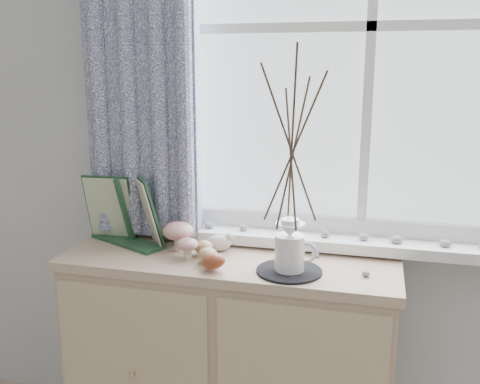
% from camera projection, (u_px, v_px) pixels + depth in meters
% --- Properties ---
extents(sideboard, '(1.20, 0.45, 0.85)m').
position_uv_depth(sideboard, '(230.00, 362.00, 2.02)').
color(sideboard, tan).
rests_on(sideboard, ground).
extents(botanical_book, '(0.41, 0.28, 0.27)m').
position_uv_depth(botanical_book, '(123.00, 211.00, 2.01)').
color(botanical_book, '#21452A').
rests_on(botanical_book, sideboard).
extents(toadstool_cluster, '(0.16, 0.17, 0.11)m').
position_uv_depth(toadstool_cluster, '(180.00, 235.00, 1.94)').
color(toadstool_cluster, beige).
rests_on(toadstool_cluster, sideboard).
extents(wooden_eggs, '(0.14, 0.18, 0.08)m').
position_uv_depth(wooden_eggs, '(208.00, 254.00, 1.85)').
color(wooden_eggs, tan).
rests_on(wooden_eggs, sideboard).
extents(songbird_figurine, '(0.14, 0.10, 0.07)m').
position_uv_depth(songbird_figurine, '(219.00, 242.00, 1.97)').
color(songbird_figurine, beige).
rests_on(songbird_figurine, sideboard).
extents(crocheted_doily, '(0.22, 0.22, 0.01)m').
position_uv_depth(crocheted_doily, '(289.00, 271.00, 1.77)').
color(crocheted_doily, black).
rests_on(crocheted_doily, sideboard).
extents(twig_pitcher, '(0.31, 0.31, 0.74)m').
position_uv_depth(twig_pitcher, '(292.00, 145.00, 1.67)').
color(twig_pitcher, white).
rests_on(twig_pitcher, crocheted_doily).
extents(sideboard_pebbles, '(0.25, 0.18, 0.02)m').
position_uv_depth(sideboard_pebbles, '(326.00, 266.00, 1.80)').
color(sideboard_pebbles, '#9B9B9E').
rests_on(sideboard_pebbles, sideboard).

